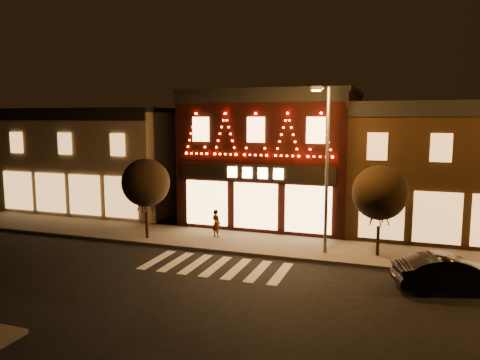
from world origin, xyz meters
The scene contains 10 objects.
ground centered at (0.00, 0.00, 0.00)m, with size 120.00×120.00×0.00m, color black.
sidewalk_far centered at (2.00, 8.00, 0.07)m, with size 44.00×4.00×0.15m, color #47423D.
building_left centered at (-13.00, 13.99, 3.66)m, with size 12.20×8.28×7.30m.
building_pulp centered at (0.00, 13.98, 4.16)m, with size 10.20×8.34×8.30m.
building_right_a centered at (9.50, 13.99, 3.76)m, with size 9.20×8.28×7.50m.
streetlamp_mid centered at (4.32, 7.11, 4.81)m, with size 0.65×1.82×7.93m.
tree_left centered at (-5.27, 6.95, 3.18)m, with size 2.59×2.59×4.33m.
tree_right centered at (6.80, 7.69, 3.17)m, with size 2.58×2.58×4.31m.
dark_sedan centered at (9.69, 4.23, 0.70)m, with size 1.48×4.26×1.40m, color black.
pedestrian centered at (-1.74, 8.31, 0.92)m, with size 0.56×0.37×1.54m, color gray.
Camera 1 is at (7.68, -14.64, 6.61)m, focal length 34.62 mm.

